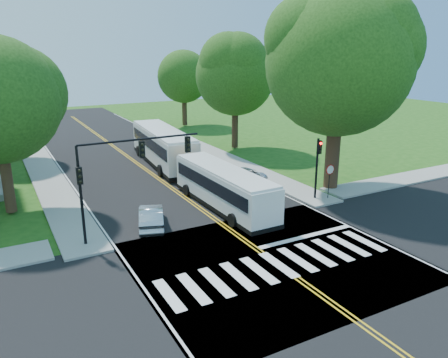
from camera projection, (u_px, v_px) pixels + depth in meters
ground at (273, 261)px, 22.75m from camera, size 140.00×140.00×0.00m
road at (155, 176)px, 37.90m from camera, size 14.00×96.00×0.01m
cross_road at (273, 261)px, 22.75m from camera, size 60.00×12.00×0.01m
center_line at (140, 165)px, 41.26m from camera, size 0.36×70.00×0.01m
edge_line_w at (65, 175)px, 38.15m from camera, size 0.12×70.00×0.01m
edge_line_e at (205, 157)px, 44.37m from camera, size 0.12×70.00×0.01m
crosswalk at (278, 265)px, 22.33m from camera, size 12.60×3.00×0.01m
stop_bar at (306, 236)px, 25.70m from camera, size 6.60×0.40×0.01m
sidewalk_nw at (42, 168)px, 39.97m from camera, size 2.60×40.00×0.15m
sidewalk_ne at (205, 149)px, 47.56m from camera, size 2.60×40.00×0.15m
sidewalk_xe at (419, 176)px, 37.60m from camera, size 20.00×2.60×0.15m
tree_ne_big at (339, 63)px, 31.75m from camera, size 10.80×10.80×14.91m
tree_east_mid at (235, 76)px, 45.94m from camera, size 8.40×8.40×11.93m
tree_east_far at (184, 77)px, 60.15m from camera, size 7.20×7.20×10.34m
signal_nw at (122, 166)px, 24.22m from camera, size 7.15×0.46×5.66m
signal_ne at (318, 161)px, 31.07m from camera, size 0.30×0.46×4.40m
stop_sign at (330, 173)px, 31.32m from camera, size 0.76×0.08×2.53m
bus_lead at (223, 187)px, 29.96m from camera, size 2.75×10.89×2.80m
bus_follow at (163, 146)px, 41.18m from camera, size 3.92×13.11×3.35m
hatchback at (151, 217)px, 26.83m from camera, size 2.68×4.35×1.35m
suv at (240, 175)px, 35.89m from camera, size 3.45×4.90×1.24m
dark_sedan at (202, 160)px, 40.84m from camera, size 2.82×4.50×1.21m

